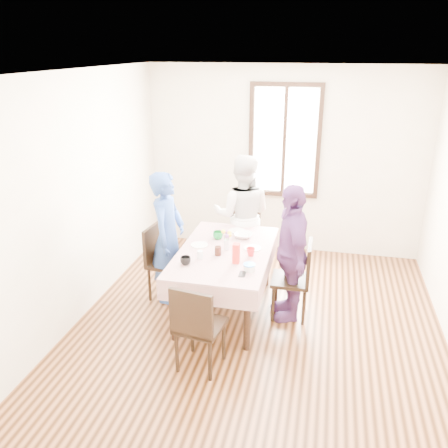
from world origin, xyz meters
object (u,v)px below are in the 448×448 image
Objects in this scene: person_left at (168,237)px; chair_near at (200,325)px; chair_left at (168,263)px; person_far at (242,215)px; chair_right at (290,280)px; dining_table at (225,281)px; chair_far at (242,240)px; person_right at (290,253)px.

chair_near is at bearing -147.09° from person_left.
person_left reaches higher than chair_left.
person_left is 0.97× the size of person_far.
chair_near is (-0.75, -1.10, 0.00)m from chair_right.
chair_near is 1.44m from person_left.
chair_near is 2.12m from person_far.
dining_table is 1.69× the size of chair_near.
person_left reaches higher than chair_right.
person_far is at bearing 36.38° from chair_right.
person_far is (0.00, 1.04, 0.44)m from dining_table.
person_right is at bearing 127.84° from chair_far.
person_left reaches higher than chair_far.
person_left is at bearing 46.13° from person_far.
person_left is 1.01× the size of person_right.
person_far is 1.04× the size of person_right.
person_left is at bearing 85.58° from chair_right.
dining_table is 0.75m from chair_right.
chair_left is 1.18m from chair_far.
chair_left and chair_near have the same top height.
dining_table is at bearing 86.14° from chair_left.
person_right is (0.73, -0.99, -0.03)m from person_far.
person_right is (0.73, 1.10, 0.33)m from chair_near.
chair_far is at bearing 98.75° from chair_near.
person_left reaches higher than dining_table.
dining_table is at bearing 92.04° from chair_far.
person_far is at bearing -37.47° from person_left.
person_left is 1.46m from person_right.
chair_far is 2.11m from chair_near.
person_right is (-0.02, 0.00, 0.33)m from chair_right.
person_far reaches higher than chair_near.
dining_table is 0.85m from person_left.
person_right is (0.73, 0.05, 0.41)m from dining_table.
chair_right is 0.58× the size of person_right.
person_far is (0.73, 0.89, 0.02)m from person_left.
chair_right is 0.33m from person_right.
chair_left is 0.34m from person_left.
chair_left is (-0.75, 0.14, 0.08)m from dining_table.
chair_far is 0.58× the size of person_right.
chair_right is 0.57× the size of person_left.
person_far reaches higher than chair_far.
chair_near is at bearing 38.96° from chair_left.
person_right reaches higher than chair_far.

